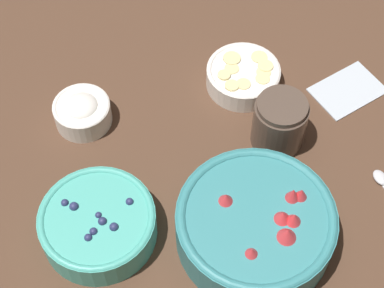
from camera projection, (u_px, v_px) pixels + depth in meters
name	position (u px, v px, depth m)	size (l,w,h in m)	color
ground_plane	(208.00, 176.00, 1.11)	(4.00, 4.00, 0.00)	#4C3323
bowl_strawberries	(256.00, 224.00, 1.01)	(0.25, 0.25, 0.10)	teal
bowl_blueberries	(98.00, 223.00, 1.02)	(0.19, 0.19, 0.07)	#47AD9E
bowl_bananas	(243.00, 75.00, 1.21)	(0.14, 0.14, 0.05)	white
bowl_cream	(82.00, 111.00, 1.16)	(0.10, 0.10, 0.06)	white
jar_chocolate	(279.00, 124.00, 1.12)	(0.09, 0.09, 0.10)	#4C3D33
napkin	(348.00, 90.00, 1.22)	(0.15, 0.13, 0.01)	#B2BCC6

